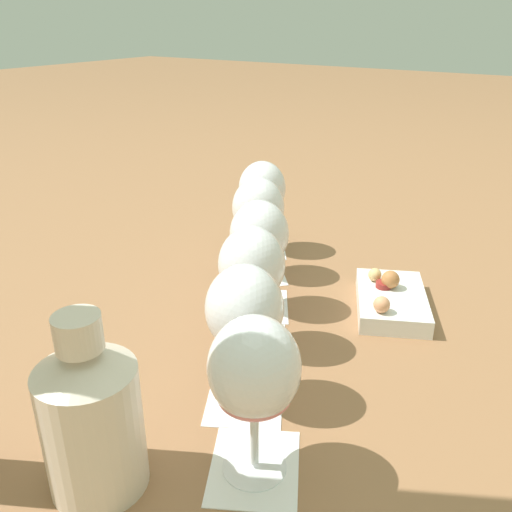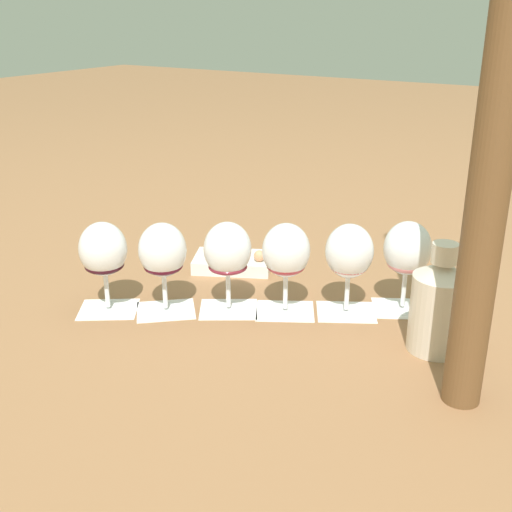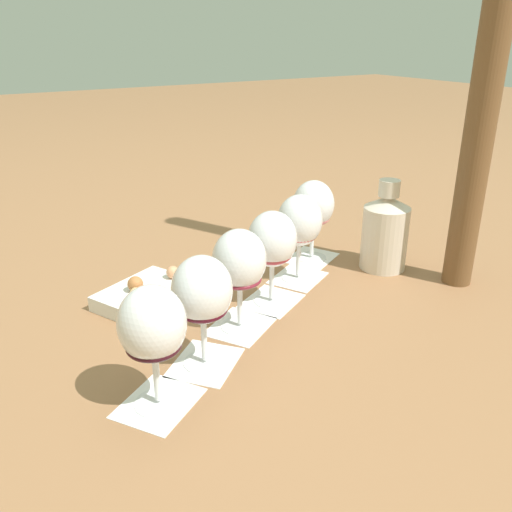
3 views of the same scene
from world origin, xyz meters
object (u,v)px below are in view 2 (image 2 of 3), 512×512
Objects in this scene: wine_glass_2 at (286,254)px; wine_glass_5 at (103,253)px; wine_glass_1 at (349,255)px; umbrella_pole at (510,37)px; wine_glass_0 at (407,252)px; wine_glass_3 at (228,253)px; snack_dish at (233,261)px; ceramic_vase at (439,305)px; wine_glass_4 at (163,254)px.

wine_glass_2 is 1.00× the size of wine_glass_5.
umbrella_pole is at bearing 146.02° from wine_glass_1.
wine_glass_0 is 0.11m from wine_glass_1.
wine_glass_3 reaches higher than snack_dish.
wine_glass_0 is 0.41m from snack_dish.
snack_dish is at bearing -13.44° from ceramic_vase.
wine_glass_3 is (0.10, 0.05, 0.00)m from wine_glass_2.
wine_glass_2 is (0.19, 0.13, -0.00)m from wine_glass_0.
snack_dish is (-0.09, -0.30, -0.10)m from wine_glass_5.
wine_glass_1 is at bearing -149.53° from wine_glass_4.
umbrella_pole is at bearing 171.38° from wine_glass_3.
wine_glass_4 is 0.11m from wine_glass_5.
wine_glass_1 and wine_glass_4 have the same top height.
ceramic_vase is at bearing -58.73° from umbrella_pole.
wine_glass_5 is 0.33m from snack_dish.
snack_dish is (0.01, -0.25, -0.10)m from wine_glass_4.
wine_glass_2 is 0.29m from ceramic_vase.
snack_dish is (0.21, -0.13, -0.10)m from wine_glass_2.
umbrella_pole is at bearing 179.70° from wine_glass_4.
wine_glass_1 is 0.23m from wine_glass_3.
umbrella_pole reaches higher than wine_glass_4.
snack_dish is at bearing 0.22° from wine_glass_0.
wine_glass_2 is 0.56m from umbrella_pole.
wine_glass_2 is at bearing -149.67° from wine_glass_5.
wine_glass_0 is 0.46m from wine_glass_4.
snack_dish is 0.81m from umbrella_pole.
wine_glass_1 is at bearing -151.32° from wine_glass_3.
ceramic_vase is (-0.29, -0.01, -0.03)m from wine_glass_2.
wine_glass_4 is (0.39, 0.25, 0.00)m from wine_glass_0.
snack_dish is (0.50, -0.12, -0.07)m from ceramic_vase.
umbrella_pole reaches higher than ceramic_vase.
wine_glass_3 is 1.00× the size of wine_glass_4.
wine_glass_2 is 0.11m from wine_glass_3.
wine_glass_1 and wine_glass_5 have the same top height.
wine_glass_5 is 0.89× the size of snack_dish.
wine_glass_4 is (0.20, 0.12, 0.00)m from wine_glass_2.
wine_glass_1 is at bearing -14.60° from ceramic_vase.
wine_glass_4 is (0.30, 0.18, 0.00)m from wine_glass_1.
ceramic_vase is 0.46m from umbrella_pole.
wine_glass_0 is 1.00× the size of wine_glass_4.
snack_dish is at bearing -23.45° from umbrella_pole.
wine_glass_4 is 0.51m from ceramic_vase.
wine_glass_0 and wine_glass_3 have the same top height.
wine_glass_0 is at bearing -179.78° from snack_dish.
wine_glass_5 is (0.10, 0.06, 0.00)m from wine_glass_4.
wine_glass_2 and wine_glass_4 have the same top height.
wine_glass_2 is 0.26m from snack_dish.
wine_glass_0 and wine_glass_2 have the same top height.
wine_glass_2 is at bearing 1.85° from ceramic_vase.
wine_glass_4 is at bearing 33.82° from wine_glass_3.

